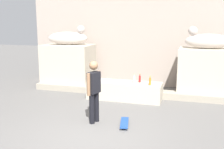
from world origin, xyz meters
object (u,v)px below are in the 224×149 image
skateboard (124,123)px  bottle_clear (134,79)px  statue_reclining_right (208,41)px  skater (94,89)px  statue_reclining_left (69,38)px  bottle_red (140,79)px  bottle_orange (150,81)px

skateboard → bottle_clear: 2.41m
skateboard → bottle_clear: bottle_clear is taller
statue_reclining_right → skater: (-2.91, -3.61, -1.08)m
statue_reclining_left → skater: statue_reclining_left is taller
bottle_red → bottle_clear: bottle_clear is taller
statue_reclining_right → skateboard: statue_reclining_right is taller
statue_reclining_left → bottle_clear: statue_reclining_left is taller
skateboard → bottle_red: size_ratio=2.81×
statue_reclining_left → bottle_orange: 4.06m
statue_reclining_right → skater: size_ratio=0.97×
statue_reclining_left → bottle_clear: bearing=-35.4°
skater → bottle_clear: bearing=2.7°
statue_reclining_left → skateboard: (3.25, -3.59, -1.94)m
skater → bottle_clear: 2.41m
bottle_clear → bottle_orange: 0.59m
skateboard → skater: bearing=80.3°
skater → bottle_red: bearing=-0.1°
skater → bottle_orange: bearing=-11.3°
skater → bottle_red: 2.59m
bottle_clear → statue_reclining_left: bearing=156.8°
statue_reclining_right → bottle_orange: 2.61m
bottle_orange → bottle_clear: bearing=162.7°
statue_reclining_right → skateboard: size_ratio=1.97×
statue_reclining_left → statue_reclining_right: (5.33, -0.01, 0.00)m
skater → statue_reclining_right: bearing=-22.0°
statue_reclining_right → bottle_clear: bearing=26.2°
statue_reclining_left → statue_reclining_right: size_ratio=1.04×
bottle_red → bottle_clear: 0.21m
statue_reclining_left → bottle_orange: bearing=-34.5°
bottle_red → bottle_orange: size_ratio=0.96×
statue_reclining_right → skater: 4.76m
statue_reclining_left → skateboard: bearing=-60.0°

